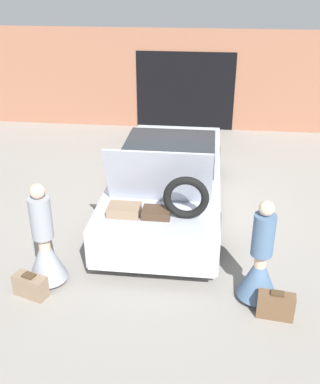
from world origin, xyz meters
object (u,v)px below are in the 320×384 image
(person_right, at_px, (260,266))
(suitcase_beside_right_person, at_px, (276,305))
(car, at_px, (168,178))
(person_left, at_px, (45,249))
(suitcase_beside_left_person, at_px, (30,286))

(person_right, relative_size, suitcase_beside_right_person, 3.10)
(car, height_order, person_left, car)
(person_right, xyz_separation_m, suitcase_beside_right_person, (0.22, -0.36, -0.37))
(suitcase_beside_right_person, bearing_deg, car, 119.90)
(car, xyz_separation_m, person_right, (1.54, -2.71, -0.01))
(suitcase_beside_left_person, distance_m, suitcase_beside_right_person, 3.45)
(suitcase_beside_right_person, bearing_deg, person_right, 121.58)
(car, bearing_deg, person_right, -60.33)
(person_left, xyz_separation_m, suitcase_beside_right_person, (3.31, -0.40, -0.39))
(person_right, xyz_separation_m, suitcase_beside_left_person, (-3.23, -0.30, -0.40))
(person_left, bearing_deg, suitcase_beside_left_person, -24.66)
(person_right, relative_size, suitcase_beside_left_person, 2.95)
(car, height_order, person_right, car)
(suitcase_beside_right_person, bearing_deg, person_left, 173.16)
(person_right, bearing_deg, car, 42.76)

